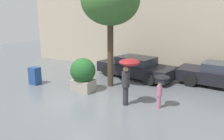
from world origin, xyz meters
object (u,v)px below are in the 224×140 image
parked_car_near (136,67)px  parking_meter (75,69)px  person_child (161,83)px  newspaper_box (35,76)px  street_tree (110,1)px  planter_box (83,74)px  person_adult (128,71)px

parked_car_near → parking_meter: parked_car_near is taller
person_child → parking_meter: (-4.72, 0.74, -0.16)m
newspaper_box → street_tree: bearing=24.4°
planter_box → person_child: size_ratio=1.21×
street_tree → newspaper_box: bearing=-155.6°
planter_box → person_child: planter_box is taller
planter_box → person_child: bearing=-2.9°
street_tree → newspaper_box: size_ratio=6.01×
planter_box → newspaper_box: 2.90m
planter_box → parking_meter: 1.08m
planter_box → parked_car_near: 3.67m
person_adult → newspaper_box: person_adult is taller
parked_car_near → newspaper_box: parked_car_near is taller
parked_car_near → newspaper_box: size_ratio=5.36×
person_adult → newspaper_box: 5.51m
person_adult → parked_car_near: person_adult is taller
parked_car_near → street_tree: size_ratio=0.89×
newspaper_box → planter_box: bearing=6.6°
person_adult → newspaper_box: bearing=172.5°
person_adult → street_tree: 3.80m
person_adult → person_child: size_ratio=1.44×
planter_box → parked_car_near: (1.26, 3.44, -0.28)m
parked_car_near → newspaper_box: bearing=143.8°
parked_car_near → street_tree: 4.21m
street_tree → newspaper_box: (-3.61, -1.64, -3.73)m
planter_box → person_adult: 2.69m
newspaper_box → person_child: bearing=1.2°
person_child → parked_car_near: bearing=66.1°
planter_box → street_tree: 3.65m
parked_car_near → street_tree: street_tree is taller
person_child → newspaper_box: bearing=122.4°
parked_car_near → person_adult: bearing=-150.6°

